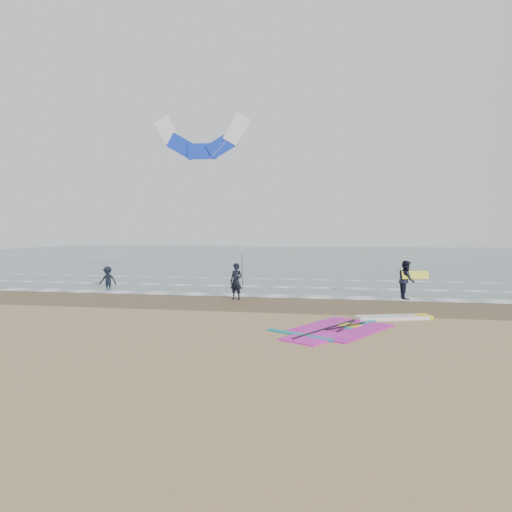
% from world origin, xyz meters
% --- Properties ---
extents(ground, '(120.00, 120.00, 0.00)m').
position_xyz_m(ground, '(0.00, 0.00, 0.00)').
color(ground, tan).
rests_on(ground, ground).
extents(sea_water, '(120.00, 80.00, 0.02)m').
position_xyz_m(sea_water, '(0.00, 48.00, 0.01)').
color(sea_water, '#47605E').
rests_on(sea_water, ground).
extents(wet_sand_band, '(120.00, 5.00, 0.01)m').
position_xyz_m(wet_sand_band, '(0.00, 6.00, 0.00)').
color(wet_sand_band, brown).
rests_on(wet_sand_band, ground).
extents(foam_waterline, '(120.00, 9.15, 0.02)m').
position_xyz_m(foam_waterline, '(0.00, 10.44, 0.03)').
color(foam_waterline, white).
rests_on(foam_waterline, ground).
extents(windsurf_rig, '(5.77, 5.46, 0.14)m').
position_xyz_m(windsurf_rig, '(3.69, 1.44, 0.04)').
color(windsurf_rig, white).
rests_on(windsurf_rig, ground).
extents(person_standing, '(0.74, 0.61, 1.75)m').
position_xyz_m(person_standing, '(-1.73, 6.82, 0.88)').
color(person_standing, black).
rests_on(person_standing, ground).
extents(person_walking, '(0.75, 0.95, 1.88)m').
position_xyz_m(person_walking, '(6.29, 8.37, 0.94)').
color(person_walking, black).
rests_on(person_walking, ground).
extents(person_wading, '(1.06, 0.65, 1.60)m').
position_xyz_m(person_wading, '(-10.12, 10.06, 0.80)').
color(person_wading, black).
rests_on(person_wading, ground).
extents(held_pole, '(0.17, 0.86, 1.82)m').
position_xyz_m(held_pole, '(-1.43, 6.82, 1.29)').
color(held_pole, black).
rests_on(held_pole, ground).
extents(carried_kiteboard, '(1.30, 0.51, 0.39)m').
position_xyz_m(carried_kiteboard, '(6.69, 8.27, 1.19)').
color(carried_kiteboard, yellow).
rests_on(carried_kiteboard, ground).
extents(surf_kite, '(8.00, 2.73, 9.40)m').
position_xyz_m(surf_kite, '(-5.18, 12.64, 8.77)').
color(surf_kite, white).
rests_on(surf_kite, ground).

